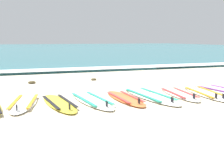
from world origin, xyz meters
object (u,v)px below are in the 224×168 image
object	(u,v)px
surfboard_3	(91,100)
surfboard_2	(59,103)
surfboard_7	(205,93)
surfboard_5	(149,95)
surfboard_6	(179,94)
surfboard_1	(24,103)
surfboard_4	(125,98)

from	to	relation	value
surfboard_3	surfboard_2	bearing A→B (deg)	-176.27
surfboard_2	surfboard_7	distance (m)	3.70
surfboard_5	surfboard_7	world-z (taller)	same
surfboard_2	surfboard_3	world-z (taller)	same
surfboard_5	surfboard_6	distance (m)	0.80
surfboard_3	surfboard_6	bearing A→B (deg)	-0.73
surfboard_3	surfboard_6	world-z (taller)	same
surfboard_1	surfboard_5	xyz separation A→B (m)	(2.93, -0.19, -0.00)
surfboard_1	surfboard_4	xyz separation A→B (m)	(2.24, -0.27, 0.00)
surfboard_4	surfboard_6	distance (m)	1.48
surfboard_2	surfboard_7	size ratio (longest dim) A/B	0.92
surfboard_3	surfboard_7	xyz separation A→B (m)	(2.96, -0.16, 0.00)
surfboard_1	surfboard_2	xyz separation A→B (m)	(0.71, -0.27, 0.00)
surfboard_4	surfboard_7	distance (m)	2.17
surfboard_3	surfboard_7	distance (m)	2.97
surfboard_6	surfboard_7	size ratio (longest dim) A/B	0.89
surfboard_5	surfboard_1	bearing A→B (deg)	176.38
surfboard_5	surfboard_6	size ratio (longest dim) A/B	1.25
surfboard_3	surfboard_5	size ratio (longest dim) A/B	0.89
surfboard_1	surfboard_2	world-z (taller)	same
surfboard_2	surfboard_6	xyz separation A→B (m)	(3.01, 0.02, 0.00)
surfboard_7	surfboard_5	bearing A→B (deg)	172.70
surfboard_4	surfboard_6	world-z (taller)	same
surfboard_6	surfboard_4	bearing A→B (deg)	-179.12
surfboard_1	surfboard_6	xyz separation A→B (m)	(3.72, -0.25, 0.00)
surfboard_4	surfboard_7	size ratio (longest dim) A/B	0.87
surfboard_1	surfboard_3	world-z (taller)	same
surfboard_3	surfboard_7	size ratio (longest dim) A/B	0.99
surfboard_5	surfboard_2	bearing A→B (deg)	-177.91
surfboard_3	surfboard_5	bearing A→B (deg)	1.28
surfboard_1	surfboard_7	world-z (taller)	same
surfboard_2	surfboard_4	xyz separation A→B (m)	(1.53, -0.00, 0.00)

